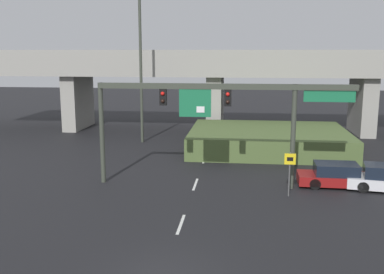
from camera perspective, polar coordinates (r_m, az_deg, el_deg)
lane_markings at (r=29.83m, az=1.07°, el=-4.27°), size 0.14×33.93×0.01m
signal_gantry at (r=25.58m, az=2.94°, el=4.15°), size 14.65×0.44×5.99m
speed_limit_sign at (r=24.78m, az=12.30°, el=-3.86°), size 0.60×0.11×2.45m
highway_light_pole_near at (r=38.54m, az=-6.56°, el=10.56°), size 0.70×0.36×14.53m
overpass_bridge at (r=44.20m, az=3.00°, el=8.00°), size 49.57×7.05×7.91m
grass_embankment at (r=36.45m, az=9.64°, el=-0.33°), size 12.33×9.59×1.64m
parked_sedan_near_right at (r=27.61m, az=18.05°, el=-4.70°), size 4.76×1.98×1.37m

